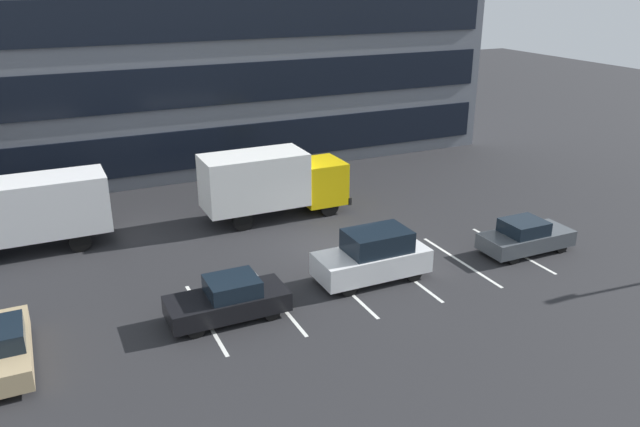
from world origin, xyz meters
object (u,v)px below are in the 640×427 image
sedan_charcoal (525,237)px  sedan_black (229,300)px  box_truck_blue (28,212)px  box_truck_yellow (272,181)px  suv_white (373,256)px

sedan_charcoal → sedan_black: 13.57m
box_truck_blue → sedan_charcoal: 21.80m
box_truck_blue → box_truck_yellow: size_ratio=0.97×
box_truck_yellow → sedan_black: box_truck_yellow is taller
box_truck_blue → suv_white: size_ratio=1.55×
sedan_charcoal → sedan_black: bearing=179.9°
suv_white → sedan_black: suv_white is taller
box_truck_yellow → sedan_charcoal: 12.24m
box_truck_yellow → sedan_black: (-5.01, -8.64, -1.19)m
box_truck_blue → sedan_charcoal: bearing=-25.4°
box_truck_blue → sedan_black: box_truck_blue is taller
box_truck_blue → sedan_charcoal: size_ratio=1.69×
box_truck_blue → sedan_charcoal: box_truck_blue is taller
sedan_charcoal → suv_white: (-7.40, 0.53, 0.29)m
box_truck_yellow → suv_white: box_truck_yellow is taller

